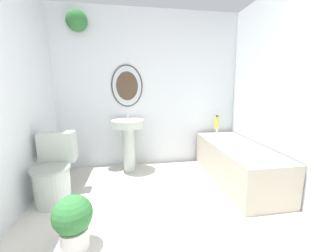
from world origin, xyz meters
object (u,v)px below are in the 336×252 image
object	(u,v)px
pedestal_sink	(128,136)
potted_plant	(73,220)
toilet	(54,173)
bathtub	(236,162)
shampoo_bottle	(217,122)

from	to	relation	value
pedestal_sink	potted_plant	bearing A→B (deg)	-105.17
toilet	pedestal_sink	distance (m)	1.08
bathtub	potted_plant	distance (m)	2.05
pedestal_sink	shampoo_bottle	world-z (taller)	pedestal_sink
pedestal_sink	toilet	bearing A→B (deg)	-139.64
toilet	bathtub	xyz separation A→B (m)	(2.24, 0.12, -0.06)
bathtub	pedestal_sink	bearing A→B (deg)	158.57
pedestal_sink	shampoo_bottle	bearing A→B (deg)	6.10
pedestal_sink	potted_plant	xyz separation A→B (m)	(-0.40, -1.48, -0.30)
shampoo_bottle	potted_plant	size ratio (longest dim) A/B	0.50
shampoo_bottle	bathtub	bearing A→B (deg)	-90.01
toilet	shampoo_bottle	bearing A→B (deg)	20.50
toilet	potted_plant	distance (m)	0.90
toilet	bathtub	distance (m)	2.24
bathtub	shampoo_bottle	bearing A→B (deg)	89.99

